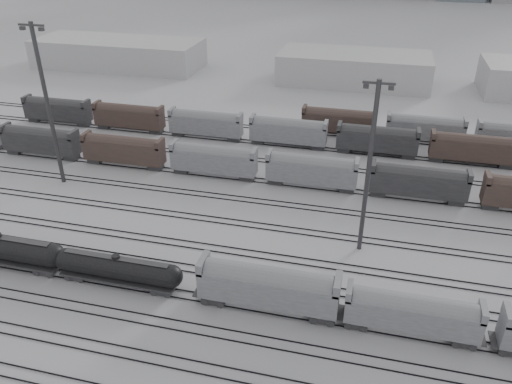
% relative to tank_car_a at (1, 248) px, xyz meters
% --- Properties ---
extents(ground, '(900.00, 900.00, 0.00)m').
position_rel_tank_car_a_xyz_m(ground, '(27.30, -1.00, -2.60)').
color(ground, '#BCBCC1').
rests_on(ground, ground).
extents(tracks, '(220.00, 71.50, 0.16)m').
position_rel_tank_car_a_xyz_m(tracks, '(27.30, 16.50, -2.52)').
color(tracks, black).
rests_on(tracks, ground).
extents(tank_car_a, '(18.19, 3.03, 4.49)m').
position_rel_tank_car_a_xyz_m(tank_car_a, '(0.00, 0.00, 0.00)').
color(tank_car_a, black).
rests_on(tank_car_a, ground).
extents(tank_car_b, '(16.71, 2.78, 4.13)m').
position_rel_tank_car_a_xyz_m(tank_car_b, '(16.36, 0.00, -0.21)').
color(tank_car_b, black).
rests_on(tank_car_b, ground).
extents(hopper_car_a, '(15.96, 3.17, 5.71)m').
position_rel_tank_car_a_xyz_m(hopper_car_a, '(35.02, 0.00, 0.93)').
color(hopper_car_a, black).
rests_on(hopper_car_a, ground).
extents(hopper_car_b, '(14.06, 2.79, 5.03)m').
position_rel_tank_car_a_xyz_m(hopper_car_b, '(50.63, 0.00, 0.51)').
color(hopper_car_b, black).
rests_on(hopper_car_b, ground).
extents(light_mast_b, '(4.22, 0.68, 26.38)m').
position_rel_tank_car_a_xyz_m(light_mast_b, '(-6.00, 22.54, 11.39)').
color(light_mast_b, '#373639').
rests_on(light_mast_b, ground).
extents(light_mast_c, '(3.75, 0.60, 23.47)m').
position_rel_tank_car_a_xyz_m(light_mast_c, '(44.39, 14.88, 9.85)').
color(light_mast_c, '#373639').
rests_on(light_mast_c, ground).
extents(bg_string_near, '(151.00, 3.00, 5.60)m').
position_rel_tank_car_a_xyz_m(bg_string_near, '(35.30, 31.00, 0.20)').
color(bg_string_near, gray).
rests_on(bg_string_near, ground).
extents(bg_string_mid, '(151.00, 3.00, 5.60)m').
position_rel_tank_car_a_xyz_m(bg_string_mid, '(45.30, 47.00, 0.20)').
color(bg_string_mid, black).
rests_on(bg_string_mid, ground).
extents(bg_string_far, '(66.00, 3.00, 5.60)m').
position_rel_tank_car_a_xyz_m(bg_string_far, '(62.80, 55.00, 0.20)').
color(bg_string_far, '#43302A').
rests_on(bg_string_far, ground).
extents(warehouse_left, '(50.00, 18.00, 8.00)m').
position_rel_tank_car_a_xyz_m(warehouse_left, '(-32.70, 94.00, 1.40)').
color(warehouse_left, '#B0B0B3').
rests_on(warehouse_left, ground).
extents(warehouse_mid, '(40.00, 18.00, 8.00)m').
position_rel_tank_car_a_xyz_m(warehouse_mid, '(37.30, 94.00, 1.40)').
color(warehouse_mid, '#B0B0B3').
rests_on(warehouse_mid, ground).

